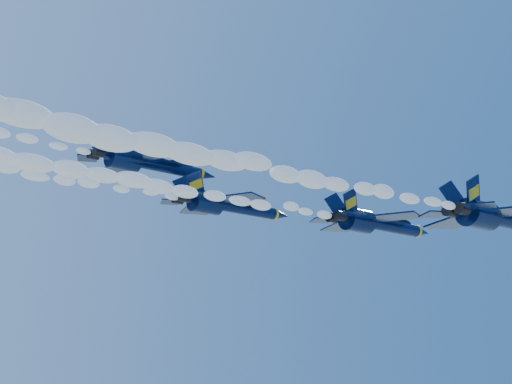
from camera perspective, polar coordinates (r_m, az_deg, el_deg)
jet_lead at (r=76.23m, az=18.85°, el=-2.00°), size 18.33×15.03×6.81m
smoke_trail_jet_lead at (r=48.99m, az=-4.59°, el=3.05°), size 58.79×2.34×2.10m
jet_second at (r=81.03m, az=9.67°, el=-2.48°), size 16.56×13.58×6.15m
smoke_trail_jet_second at (r=58.74m, az=-14.15°, el=1.62°), size 58.79×2.11×1.90m
jet_third at (r=78.57m, az=-2.21°, el=-1.07°), size 15.78×12.94×5.86m
jet_fourth at (r=78.07m, az=-8.54°, el=2.31°), size 15.88×13.03×5.90m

